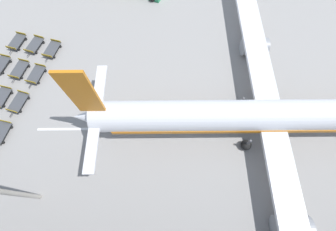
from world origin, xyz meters
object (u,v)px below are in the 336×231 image
object	(u,v)px
baggage_dolly_row_mid_b_col_c	(19,102)
baggage_dolly_row_mid_a_col_c	(2,97)
baggage_dolly_row_near_col_b	(1,65)
baggage_dolly_row_mid_b_col_b	(36,74)
baggage_dolly_row_mid_b_col_d	(1,133)
baggage_dolly_row_mid_a_col_a	(35,45)
airplane	(282,116)
baggage_dolly_row_mid_b_col_a	(52,49)
baggage_dolly_row_near_col_a	(17,42)
baggage_dolly_row_mid_a_col_b	(20,70)

from	to	relation	value
baggage_dolly_row_mid_b_col_c	baggage_dolly_row_mid_a_col_c	bearing A→B (deg)	-103.60
baggage_dolly_row_near_col_b	baggage_dolly_row_mid_b_col_b	distance (m)	5.47
baggage_dolly_row_near_col_b	baggage_dolly_row_mid_b_col_d	bearing A→B (deg)	20.09
baggage_dolly_row_mid_a_col_a	baggage_dolly_row_mid_b_col_d	distance (m)	13.32
baggage_dolly_row_near_col_b	baggage_dolly_row_mid_a_col_a	size ratio (longest dim) A/B	1.00
airplane	baggage_dolly_row_mid_a_col_c	bearing A→B (deg)	-92.71
baggage_dolly_row_mid_b_col_a	baggage_dolly_row_mid_b_col_b	size ratio (longest dim) A/B	1.00
baggage_dolly_row_near_col_a	baggage_dolly_row_mid_b_col_c	size ratio (longest dim) A/B	1.00
baggage_dolly_row_near_col_a	baggage_dolly_row_mid_a_col_b	size ratio (longest dim) A/B	1.00
baggage_dolly_row_mid_b_col_a	baggage_dolly_row_mid_b_col_b	world-z (taller)	same
airplane	baggage_dolly_row_mid_b_col_a	size ratio (longest dim) A/B	13.05
baggage_dolly_row_near_col_a	baggage_dolly_row_near_col_b	distance (m)	4.17
baggage_dolly_row_mid_a_col_a	baggage_dolly_row_mid_a_col_c	xyz separation A→B (m)	(8.61, -1.69, 0.00)
baggage_dolly_row_mid_a_col_a	baggage_dolly_row_mid_b_col_d	world-z (taller)	same
baggage_dolly_row_near_col_b	baggage_dolly_row_mid_a_col_b	size ratio (longest dim) A/B	1.00
baggage_dolly_row_mid_a_col_b	airplane	bearing A→B (deg)	79.87
baggage_dolly_row_mid_b_col_b	baggage_dolly_row_near_col_a	bearing A→B (deg)	-140.24
airplane	baggage_dolly_row_mid_b_col_a	xyz separation A→B (m)	(-9.61, -29.81, -2.51)
baggage_dolly_row_near_col_b	baggage_dolly_row_mid_b_col_b	bearing A→B (deg)	76.66
baggage_dolly_row_mid_b_col_d	airplane	bearing A→B (deg)	95.41
baggage_dolly_row_near_col_a	baggage_dolly_row_mid_a_col_b	distance (m)	5.09
baggage_dolly_row_mid_b_col_c	airplane	bearing A→B (deg)	88.13
baggage_dolly_row_mid_a_col_b	baggage_dolly_row_mid_b_col_b	world-z (taller)	same
baggage_dolly_row_mid_b_col_a	baggage_dolly_row_mid_b_col_b	xyz separation A→B (m)	(4.30, -0.98, 0.00)
baggage_dolly_row_mid_b_col_b	baggage_dolly_row_mid_b_col_d	world-z (taller)	same
baggage_dolly_row_near_col_b	baggage_dolly_row_mid_b_col_a	bearing A→B (deg)	115.74
baggage_dolly_row_mid_b_col_c	baggage_dolly_row_mid_b_col_d	distance (m)	4.20
baggage_dolly_row_mid_b_col_a	baggage_dolly_row_mid_b_col_d	distance (m)	12.99
baggage_dolly_row_near_col_a	baggage_dolly_row_near_col_b	bearing A→B (deg)	-12.15
baggage_dolly_row_near_col_b	baggage_dolly_row_mid_b_col_a	size ratio (longest dim) A/B	1.00
baggage_dolly_row_mid_a_col_b	baggage_dolly_row_mid_b_col_a	xyz separation A→B (m)	(-3.66, 3.48, 0.00)
baggage_dolly_row_mid_a_col_c	baggage_dolly_row_mid_b_col_c	bearing A→B (deg)	76.40
baggage_dolly_row_near_col_b	baggage_dolly_row_mid_b_col_c	distance (m)	7.01
baggage_dolly_row_near_col_a	baggage_dolly_row_mid_b_col_c	bearing A→B (deg)	19.68
baggage_dolly_row_near_col_a	baggage_dolly_row_near_col_b	size ratio (longest dim) A/B	1.00
baggage_dolly_row_near_col_a	baggage_dolly_row_mid_a_col_b	world-z (taller)	same
baggage_dolly_row_mid_b_col_a	baggage_dolly_row_mid_b_col_d	size ratio (longest dim) A/B	1.00
baggage_dolly_row_mid_b_col_c	baggage_dolly_row_mid_b_col_d	xyz separation A→B (m)	(4.13, -0.78, 0.00)
baggage_dolly_row_mid_a_col_c	baggage_dolly_row_mid_a_col_a	bearing A→B (deg)	168.88
baggage_dolly_row_mid_b_col_a	baggage_dolly_row_mid_b_col_d	xyz separation A→B (m)	(12.70, -2.77, 0.00)
baggage_dolly_row_mid_b_col_c	baggage_dolly_row_mid_a_col_b	bearing A→B (deg)	-163.09
baggage_dolly_row_mid_a_col_a	baggage_dolly_row_mid_b_col_c	distance (m)	9.22
baggage_dolly_row_near_col_a	baggage_dolly_row_mid_b_col_a	world-z (taller)	same
baggage_dolly_row_mid_b_col_c	baggage_dolly_row_mid_b_col_a	bearing A→B (deg)	166.93
baggage_dolly_row_mid_a_col_b	baggage_dolly_row_mid_a_col_a	bearing A→B (deg)	169.71
baggage_dolly_row_mid_a_col_b	baggage_dolly_row_mid_b_col_d	world-z (taller)	same
baggage_dolly_row_mid_a_col_b	baggage_dolly_row_mid_b_col_a	world-z (taller)	same
baggage_dolly_row_mid_b_col_b	baggage_dolly_row_mid_b_col_c	bearing A→B (deg)	-13.27
baggage_dolly_row_near_col_b	baggage_dolly_row_mid_b_col_d	distance (m)	10.28
baggage_dolly_row_near_col_b	airplane	bearing A→B (deg)	79.69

